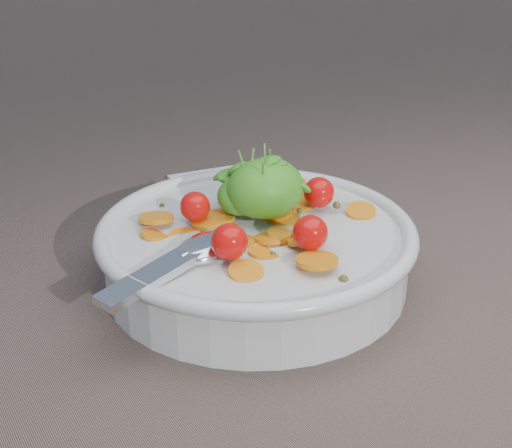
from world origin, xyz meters
TOP-DOWN VIEW (x-y plane):
  - ground at (0.00, 0.00)m, footprint 6.00×6.00m
  - bowl at (-0.00, 0.00)m, footprint 0.27×0.26m
  - napkin at (0.09, 0.18)m, footprint 0.15×0.14m

SIDE VIEW (x-z plane):
  - ground at x=0.00m, z-range 0.00..0.00m
  - napkin at x=0.09m, z-range 0.00..0.01m
  - bowl at x=0.00m, z-range -0.02..0.08m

